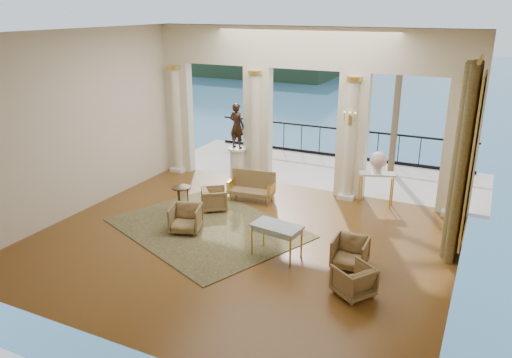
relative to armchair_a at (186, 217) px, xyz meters
The scene contains 23 objects.
floor 1.44m from the armchair_a, ahead, with size 9.00×9.00×0.00m, color #43240C.
room_walls 3.08m from the armchair_a, 37.44° to the right, with size 9.00×9.00×9.00m.
arcade 4.68m from the armchair_a, 70.23° to the left, with size 9.00×0.56×4.50m.
terrace 6.03m from the armchair_a, 76.62° to the left, with size 10.00×3.60×0.10m, color #ADA090.
balustrade 7.58m from the armchair_a, 79.42° to the left, with size 9.00×0.06×1.03m.
palm_tree 8.35m from the armchair_a, 62.98° to the left, with size 2.00×2.00×4.50m.
headland 75.74m from the armchair_a, 112.21° to the left, with size 22.00×18.00×6.00m, color black.
sea 60.40m from the armchair_a, 88.67° to the left, with size 160.00×160.00×0.00m, color #235C7F.
curtain 6.12m from the armchair_a, 15.29° to the left, with size 0.33×1.40×4.09m.
window_frame 6.31m from the armchair_a, 14.82° to the left, with size 0.04×1.60×3.40m, color gold.
wall_sconce 4.90m from the armchair_a, 51.89° to the left, with size 0.30×0.11×0.33m.
rug 0.61m from the armchair_a, 43.68° to the left, with size 4.21×3.27×0.02m, color #32371D.
armchair_a is the anchor object (origin of this frame).
armchair_b 3.91m from the armchair_a, ahead, with size 0.67×0.63×0.69m, color #4E391F.
armchair_c 4.36m from the armchair_a, 12.94° to the right, with size 0.63×0.59×0.65m, color #4E391F.
armchair_d 1.43m from the armchair_a, 92.65° to the left, with size 0.62×0.58×0.64m, color #4E391F.
settee 2.49m from the armchair_a, 77.99° to the left, with size 1.28×0.66×0.82m.
game_table 2.41m from the armchair_a, ahead, with size 1.09×0.69×0.71m.
pedestal 3.59m from the armchair_a, 98.30° to the left, with size 0.58×0.58×1.07m.
statue 3.84m from the armchair_a, 98.30° to the left, with size 0.48×0.32×1.32m, color #301F15.
console_table 5.10m from the armchair_a, 45.07° to the left, with size 0.99×0.65×0.87m.
urn 5.16m from the armchair_a, 45.07° to the left, with size 0.44×0.44×0.58m.
side_table 1.02m from the armchair_a, 128.74° to the left, with size 0.47×0.47×0.76m.
Camera 1 is at (4.71, -8.92, 5.00)m, focal length 35.00 mm.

